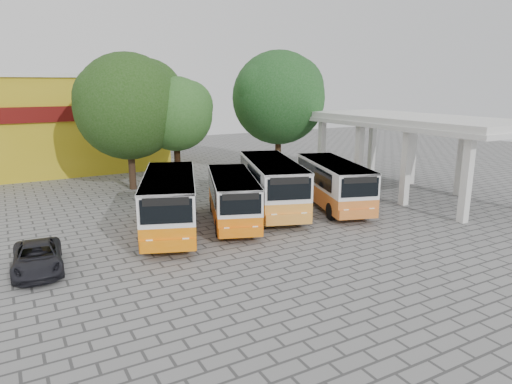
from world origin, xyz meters
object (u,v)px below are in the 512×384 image
bus_far_left (170,199)px  parked_car (38,258)px  bus_far_right (334,181)px  bus_centre_left (233,196)px  bus_centre_right (272,182)px

bus_far_left → parked_car: size_ratio=2.16×
bus_far_right → parked_car: size_ratio=2.05×
bus_centre_left → bus_far_right: 6.88m
bus_far_left → parked_car: bus_far_left is taller
bus_centre_right → parked_car: size_ratio=2.22×
bus_centre_left → parked_car: bearing=-147.8°
bus_far_left → bus_centre_right: 6.70m
bus_far_left → bus_far_right: 10.41m
bus_centre_left → bus_far_right: (6.87, -0.16, 0.11)m
bus_centre_left → bus_centre_right: size_ratio=0.87×
bus_centre_right → bus_far_right: (3.76, -1.16, -0.13)m
bus_centre_left → parked_car: size_ratio=1.92×
bus_far_right → parked_car: bearing=-155.3°
bus_far_left → parked_car: (-6.48, -2.27, -1.16)m
bus_far_left → bus_centre_left: bearing=18.2°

